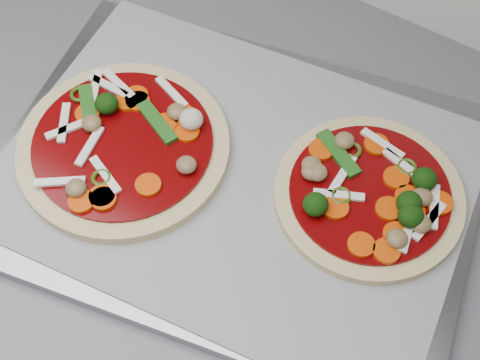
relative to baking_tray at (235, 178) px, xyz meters
The scene contains 4 objects.
baking_tray is the anchor object (origin of this frame).
parchment 0.01m from the baking_tray, ahead, with size 0.45×0.32×0.00m, color gray.
pizza_left 0.12m from the baking_tray, 161.57° to the right, with size 0.23×0.23×0.04m.
pizza_right 0.13m from the baking_tray, 19.16° to the left, with size 0.24×0.24×0.03m.
Camera 1 is at (-0.27, 1.01, 1.47)m, focal length 50.00 mm.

